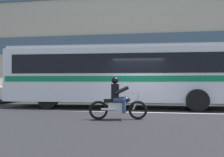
% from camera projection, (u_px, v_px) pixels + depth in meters
% --- Properties ---
extents(ground_plane, '(60.00, 60.00, 0.00)m').
position_uv_depth(ground_plane, '(138.00, 111.00, 10.84)').
color(ground_plane, black).
extents(sidewalk_curb, '(28.00, 3.80, 0.15)m').
position_uv_depth(sidewalk_curb, '(141.00, 100.00, 15.88)').
color(sidewalk_curb, '#A39E93').
rests_on(sidewalk_curb, ground_plane).
extents(lane_center_stripe, '(26.60, 0.14, 0.01)m').
position_uv_depth(lane_center_stripe, '(138.00, 112.00, 10.25)').
color(lane_center_stripe, silver).
rests_on(lane_center_stripe, ground_plane).
extents(office_building_facade, '(28.00, 0.89, 12.72)m').
position_uv_depth(office_building_facade, '(141.00, 20.00, 18.23)').
color(office_building_facade, gray).
rests_on(office_building_facade, ground_plane).
extents(transit_bus, '(12.53, 3.05, 3.22)m').
position_uv_depth(transit_bus, '(126.00, 72.00, 12.15)').
color(transit_bus, silver).
rests_on(transit_bus, ground_plane).
extents(motorcycle_with_rider, '(2.12, 0.73, 1.56)m').
position_uv_depth(motorcycle_with_rider, '(118.00, 102.00, 8.31)').
color(motorcycle_with_rider, black).
rests_on(motorcycle_with_rider, ground_plane).
extents(fire_hydrant, '(0.22, 0.30, 0.75)m').
position_uv_depth(fire_hydrant, '(102.00, 94.00, 15.18)').
color(fire_hydrant, red).
rests_on(fire_hydrant, sidewalk_curb).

